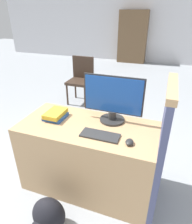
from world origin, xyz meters
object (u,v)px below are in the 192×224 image
at_px(book_stack, 55,115).
at_px(backpack, 48,216).
at_px(monitor, 113,99).
at_px(keyboard, 100,135).
at_px(mouse, 129,142).
at_px(far_chair, 81,77).

height_order(book_stack, backpack, book_stack).
relative_size(monitor, book_stack, 2.35).
bearing_deg(backpack, keyboard, 57.28).
xyz_separation_m(book_stack, backpack, (0.22, -0.62, -0.62)).
bearing_deg(keyboard, mouse, -6.15).
bearing_deg(book_stack, backpack, -70.08).
relative_size(keyboard, far_chair, 0.37).
distance_m(book_stack, backpack, 0.90).
relative_size(keyboard, book_stack, 1.39).
relative_size(monitor, keyboard, 1.69).
xyz_separation_m(mouse, backpack, (-0.56, -0.44, -0.60)).
distance_m(mouse, book_stack, 0.80).
bearing_deg(backpack, monitor, 67.15).
bearing_deg(mouse, monitor, 125.76).
bearing_deg(monitor, backpack, -112.85).
distance_m(mouse, far_chair, 2.61).
relative_size(mouse, backpack, 0.28).
height_order(monitor, book_stack, monitor).
xyz_separation_m(monitor, keyboard, (-0.02, -0.30, -0.22)).
distance_m(backpack, far_chair, 2.78).
bearing_deg(backpack, book_stack, 109.92).
bearing_deg(keyboard, far_chair, 117.67).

